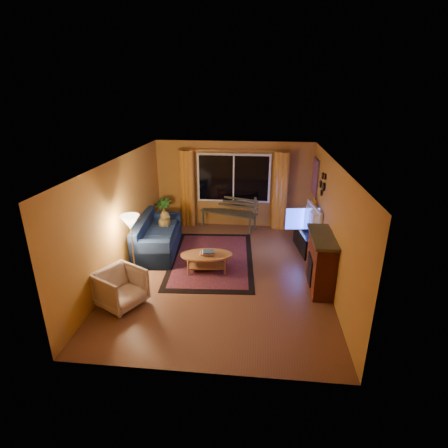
# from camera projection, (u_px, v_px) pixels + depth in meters

# --- Properties ---
(floor) EXTENTS (4.50, 6.00, 0.02)m
(floor) POSITION_uv_depth(u_px,v_px,m) (223.00, 273.00, 7.84)
(floor) COLOR brown
(floor) RESTS_ON ground
(ceiling) EXTENTS (4.50, 6.00, 0.02)m
(ceiling) POSITION_uv_depth(u_px,v_px,m) (222.00, 161.00, 6.94)
(ceiling) COLOR white
(ceiling) RESTS_ON ground
(wall_back) EXTENTS (4.50, 0.02, 2.50)m
(wall_back) POSITION_uv_depth(u_px,v_px,m) (234.00, 185.00, 10.18)
(wall_back) COLOR #B47A32
(wall_back) RESTS_ON ground
(wall_left) EXTENTS (0.02, 6.00, 2.50)m
(wall_left) POSITION_uv_depth(u_px,v_px,m) (120.00, 216.00, 7.61)
(wall_left) COLOR #B47A32
(wall_left) RESTS_ON ground
(wall_right) EXTENTS (0.02, 6.00, 2.50)m
(wall_right) POSITION_uv_depth(u_px,v_px,m) (332.00, 224.00, 7.17)
(wall_right) COLOR #B47A32
(wall_right) RESTS_ON ground
(window) EXTENTS (2.00, 0.02, 1.30)m
(window) POSITION_uv_depth(u_px,v_px,m) (234.00, 178.00, 10.05)
(window) COLOR black
(window) RESTS_ON wall_back
(curtain_rod) EXTENTS (3.20, 0.03, 0.03)m
(curtain_rod) POSITION_uv_depth(u_px,v_px,m) (234.00, 151.00, 9.72)
(curtain_rod) COLOR #BF8C3F
(curtain_rod) RESTS_ON wall_back
(curtain_left) EXTENTS (0.36, 0.36, 2.24)m
(curtain_left) POSITION_uv_depth(u_px,v_px,m) (187.00, 189.00, 10.24)
(curtain_left) COLOR orange
(curtain_left) RESTS_ON ground
(curtain_right) EXTENTS (0.36, 0.36, 2.24)m
(curtain_right) POSITION_uv_depth(u_px,v_px,m) (280.00, 191.00, 9.98)
(curtain_right) COLOR orange
(curtain_right) RESTS_ON ground
(bench) EXTENTS (1.72, 1.01, 0.50)m
(bench) POSITION_uv_depth(u_px,v_px,m) (229.00, 220.00, 10.26)
(bench) COLOR #343427
(bench) RESTS_ON ground
(potted_plant) EXTENTS (0.70, 0.70, 0.94)m
(potted_plant) POSITION_uv_depth(u_px,v_px,m) (163.00, 214.00, 10.13)
(potted_plant) COLOR #235B1E
(potted_plant) RESTS_ON ground
(sofa) EXTENTS (1.12, 2.21, 0.86)m
(sofa) POSITION_uv_depth(u_px,v_px,m) (158.00, 235.00, 8.75)
(sofa) COLOR #142244
(sofa) RESTS_ON ground
(dog) EXTENTS (0.36, 0.49, 0.52)m
(dog) POSITION_uv_depth(u_px,v_px,m) (164.00, 219.00, 9.10)
(dog) COLOR olive
(dog) RESTS_ON sofa
(armchair) EXTENTS (1.00, 1.02, 0.79)m
(armchair) POSITION_uv_depth(u_px,v_px,m) (120.00, 286.00, 6.52)
(armchair) COLOR #C4AEA7
(armchair) RESTS_ON ground
(floor_lamp) EXTENTS (0.26, 0.26, 1.40)m
(floor_lamp) POSITION_uv_depth(u_px,v_px,m) (133.00, 247.00, 7.45)
(floor_lamp) COLOR #BF8C3F
(floor_lamp) RESTS_ON ground
(rug) EXTENTS (2.17, 3.23, 0.02)m
(rug) POSITION_uv_depth(u_px,v_px,m) (212.00, 259.00, 8.45)
(rug) COLOR maroon
(rug) RESTS_ON ground
(coffee_table) EXTENTS (1.29, 1.29, 0.42)m
(coffee_table) POSITION_uv_depth(u_px,v_px,m) (207.00, 263.00, 7.83)
(coffee_table) COLOR #A66D3D
(coffee_table) RESTS_ON ground
(tv_console) EXTENTS (0.58, 1.26, 0.50)m
(tv_console) POSITION_uv_depth(u_px,v_px,m) (307.00, 241.00, 8.85)
(tv_console) COLOR black
(tv_console) RESTS_ON ground
(television) EXTENTS (0.31, 1.20, 0.68)m
(television) POSITION_uv_depth(u_px,v_px,m) (309.00, 219.00, 8.64)
(television) COLOR black
(television) RESTS_ON tv_console
(fireplace) EXTENTS (0.40, 1.20, 1.10)m
(fireplace) POSITION_uv_depth(u_px,v_px,m) (321.00, 263.00, 7.07)
(fireplace) COLOR maroon
(fireplace) RESTS_ON ground
(mirror_cluster) EXTENTS (0.06, 0.60, 0.56)m
(mirror_cluster) POSITION_uv_depth(u_px,v_px,m) (322.00, 183.00, 8.19)
(mirror_cluster) COLOR black
(mirror_cluster) RESTS_ON wall_right
(painting) EXTENTS (0.04, 0.76, 0.96)m
(painting) POSITION_uv_depth(u_px,v_px,m) (315.00, 177.00, 9.31)
(painting) COLOR #E35030
(painting) RESTS_ON wall_right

